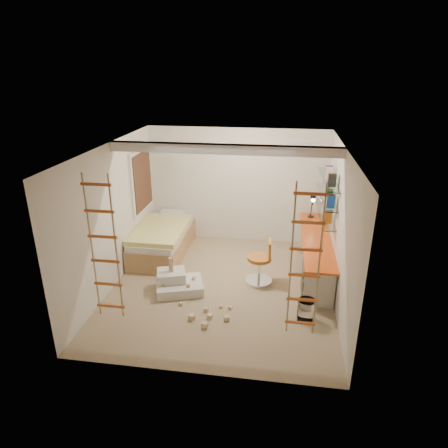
% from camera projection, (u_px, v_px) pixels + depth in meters
% --- Properties ---
extents(floor, '(4.50, 4.50, 0.00)m').
position_uv_depth(floor, '(222.00, 287.00, 7.42)').
color(floor, '#9E8566').
rests_on(floor, ground).
extents(ceiling_beam, '(4.00, 0.18, 0.16)m').
position_uv_depth(ceiling_beam, '(224.00, 149.00, 6.76)').
color(ceiling_beam, white).
rests_on(ceiling_beam, ceiling).
extents(window_frame, '(0.06, 1.15, 1.35)m').
position_uv_depth(window_frame, '(141.00, 181.00, 8.49)').
color(window_frame, white).
rests_on(window_frame, wall_left).
extents(window_blind, '(0.02, 1.00, 1.20)m').
position_uv_depth(window_blind, '(143.00, 181.00, 8.49)').
color(window_blind, '#4C2D1E').
rests_on(window_blind, window_frame).
extents(rope_ladder_left, '(0.41, 0.04, 2.13)m').
position_uv_depth(rope_ladder_left, '(104.00, 249.00, 5.44)').
color(rope_ladder_left, '#CB5422').
rests_on(rope_ladder_left, ceiling).
extents(rope_ladder_right, '(0.41, 0.04, 2.13)m').
position_uv_depth(rope_ladder_right, '(305.00, 263.00, 5.07)').
color(rope_ladder_right, orange).
rests_on(rope_ladder_right, ceiling).
extents(waste_bin, '(0.29, 0.29, 0.36)m').
position_uv_depth(waste_bin, '(306.00, 310.00, 6.42)').
color(waste_bin, white).
rests_on(waste_bin, floor).
extents(desk, '(0.56, 2.80, 0.75)m').
position_uv_depth(desk, '(315.00, 254.00, 7.83)').
color(desk, '#E5541A').
rests_on(desk, floor).
extents(shelves, '(0.25, 1.80, 0.71)m').
position_uv_depth(shelves, '(327.00, 197.00, 7.64)').
color(shelves, white).
rests_on(shelves, wall_right).
extents(bed, '(1.02, 2.00, 0.69)m').
position_uv_depth(bed, '(163.00, 240.00, 8.63)').
color(bed, '#AD7F51').
rests_on(bed, floor).
extents(task_lamp, '(0.14, 0.36, 0.57)m').
position_uv_depth(task_lamp, '(313.00, 202.00, 8.44)').
color(task_lamp, black).
rests_on(task_lamp, desk).
extents(swivel_chair, '(0.55, 0.55, 0.87)m').
position_uv_depth(swivel_chair, '(260.00, 267.00, 7.48)').
color(swivel_chair, '#BA6823').
rests_on(swivel_chair, floor).
extents(play_platform, '(0.98, 0.86, 0.37)m').
position_uv_depth(play_platform, '(177.00, 283.00, 7.27)').
color(play_platform, silver).
rests_on(play_platform, floor).
extents(toy_blocks, '(1.30, 1.20, 0.64)m').
position_uv_depth(toy_blocks, '(194.00, 295.00, 6.84)').
color(toy_blocks, '#CCB284').
rests_on(toy_blocks, floor).
extents(books, '(0.14, 0.70, 0.92)m').
position_uv_depth(books, '(328.00, 189.00, 7.59)').
color(books, orange).
rests_on(books, shelves).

